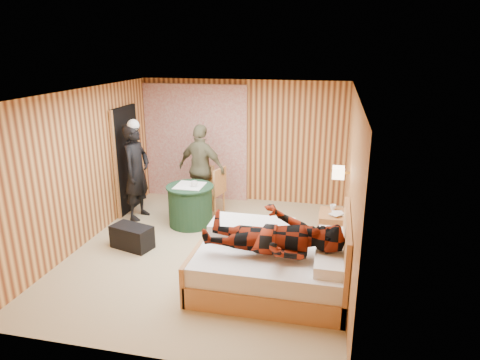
% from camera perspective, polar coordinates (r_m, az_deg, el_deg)
% --- Properties ---
extents(floor, '(4.20, 5.00, 0.01)m').
position_cam_1_polar(floor, '(6.96, -4.00, -9.36)').
color(floor, tan).
rests_on(floor, ground).
extents(ceiling, '(4.20, 5.00, 0.01)m').
position_cam_1_polar(ceiling, '(6.24, -4.49, 11.57)').
color(ceiling, white).
rests_on(ceiling, wall_back).
extents(wall_back, '(4.20, 0.02, 2.50)m').
position_cam_1_polar(wall_back, '(8.83, 0.40, 5.17)').
color(wall_back, '#F0AF5C').
rests_on(wall_back, floor).
extents(wall_left, '(0.02, 5.00, 2.50)m').
position_cam_1_polar(wall_left, '(7.35, -20.12, 1.53)').
color(wall_left, '#F0AF5C').
rests_on(wall_left, floor).
extents(wall_right, '(0.02, 5.00, 2.50)m').
position_cam_1_polar(wall_right, '(6.24, 14.59, -0.70)').
color(wall_right, '#F0AF5C').
rests_on(wall_right, floor).
extents(curtain, '(2.20, 0.08, 2.40)m').
position_cam_1_polar(curtain, '(9.04, -5.93, 5.03)').
color(curtain, beige).
rests_on(curtain, floor).
extents(doorway, '(0.06, 0.90, 2.05)m').
position_cam_1_polar(doorway, '(8.56, -14.83, 2.62)').
color(doorway, black).
rests_on(doorway, floor).
extents(wall_lamp, '(0.26, 0.24, 0.16)m').
position_cam_1_polar(wall_lamp, '(6.65, 13.00, 0.99)').
color(wall_lamp, gold).
rests_on(wall_lamp, wall_right).
extents(bed, '(2.01, 1.58, 1.09)m').
position_cam_1_polar(bed, '(5.91, 4.43, -11.10)').
color(bed, tan).
rests_on(bed, floor).
extents(nightstand, '(0.44, 0.59, 0.57)m').
position_cam_1_polar(nightstand, '(7.14, 12.11, -6.37)').
color(nightstand, tan).
rests_on(nightstand, floor).
extents(round_table, '(0.85, 0.85, 0.75)m').
position_cam_1_polar(round_table, '(7.81, -6.62, -3.31)').
color(round_table, '#1C3E29').
rests_on(round_table, floor).
extents(chair_far, '(0.49, 0.49, 0.93)m').
position_cam_1_polar(chair_far, '(8.35, -5.07, -0.70)').
color(chair_far, tan).
rests_on(chair_far, floor).
extents(chair_near, '(0.52, 0.52, 0.94)m').
position_cam_1_polar(chair_near, '(8.17, -3.35, -1.02)').
color(chair_near, tan).
rests_on(chair_near, floor).
extents(duffel_bag, '(0.73, 0.52, 0.37)m').
position_cam_1_polar(duffel_bag, '(7.18, -14.19, -7.37)').
color(duffel_bag, black).
rests_on(duffel_bag, floor).
extents(sneaker_left, '(0.28, 0.16, 0.12)m').
position_cam_1_polar(sneaker_left, '(7.85, -4.84, -5.65)').
color(sneaker_left, white).
rests_on(sneaker_left, floor).
extents(sneaker_right, '(0.28, 0.18, 0.12)m').
position_cam_1_polar(sneaker_right, '(7.95, -7.32, -5.45)').
color(sneaker_right, white).
rests_on(sneaker_right, floor).
extents(woman_standing, '(0.50, 0.70, 1.80)m').
position_cam_1_polar(woman_standing, '(8.14, -13.61, 1.05)').
color(woman_standing, black).
rests_on(woman_standing, floor).
extents(man_at_table, '(1.09, 0.68, 1.72)m').
position_cam_1_polar(man_at_table, '(8.29, -5.15, 1.51)').
color(man_at_table, brown).
rests_on(man_at_table, floor).
extents(man_on_bed, '(0.86, 0.67, 1.77)m').
position_cam_1_polar(man_on_bed, '(5.42, 4.51, -6.13)').
color(man_on_bed, maroon).
rests_on(man_on_bed, bed).
extents(book_lower, '(0.20, 0.25, 0.02)m').
position_cam_1_polar(book_lower, '(6.99, 12.25, -4.39)').
color(book_lower, white).
rests_on(book_lower, nightstand).
extents(book_upper, '(0.27, 0.28, 0.02)m').
position_cam_1_polar(book_upper, '(6.98, 12.26, -4.24)').
color(book_upper, white).
rests_on(book_upper, nightstand).
extents(cup_nightstand, '(0.10, 0.10, 0.09)m').
position_cam_1_polar(cup_nightstand, '(7.14, 12.29, -3.59)').
color(cup_nightstand, white).
rests_on(cup_nightstand, nightstand).
extents(cup_table, '(0.16, 0.16, 0.10)m').
position_cam_1_polar(cup_table, '(7.59, -6.13, -0.52)').
color(cup_table, white).
rests_on(cup_table, round_table).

